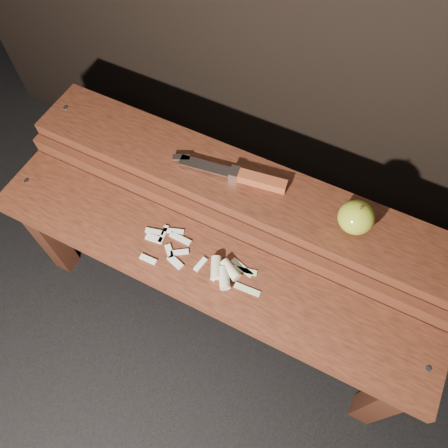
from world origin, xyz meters
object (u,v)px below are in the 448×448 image
at_px(bench_rear_tier, 241,200).
at_px(knife, 247,177).
at_px(bench_front_tier, 203,278).
at_px(apple, 356,217).

distance_m(bench_rear_tier, knife, 0.10).
bearing_deg(bench_front_tier, knife, 88.40).
height_order(bench_front_tier, bench_rear_tier, bench_rear_tier).
bearing_deg(bench_front_tier, bench_rear_tier, 90.00).
bearing_deg(bench_front_tier, apple, 38.57).
distance_m(apple, knife, 0.28).
relative_size(bench_rear_tier, knife, 3.90).
bearing_deg(apple, bench_front_tier, -141.43).
relative_size(bench_front_tier, knife, 3.90).
xyz_separation_m(bench_front_tier, knife, (0.01, 0.24, 0.16)).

